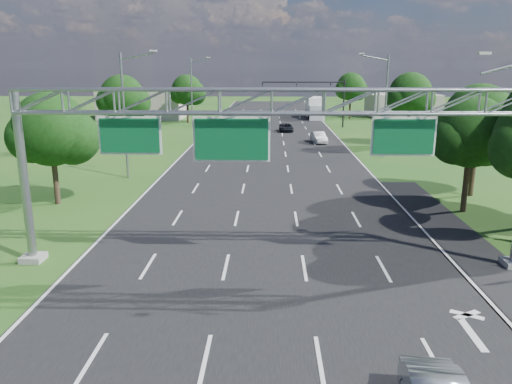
{
  "coord_description": "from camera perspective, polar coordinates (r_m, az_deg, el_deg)",
  "views": [
    {
      "loc": [
        0.2,
        -9.81,
        9.02
      ],
      "look_at": [
        -0.46,
        13.37,
        3.1
      ],
      "focal_mm": 35.0,
      "sensor_mm": 36.0,
      "label": 1
    }
  ],
  "objects": [
    {
      "name": "tree_verge_lc",
      "position": [
        81.02,
        -7.83,
        11.31
      ],
      "size": [
        5.76,
        4.8,
        7.62
      ],
      "color": "#2D2116",
      "rests_on": "ground"
    },
    {
      "name": "building_right",
      "position": [
        95.1,
        16.36,
        9.5
      ],
      "size": [
        12.0,
        9.0,
        4.0
      ],
      "primitive_type": "cube",
      "color": "#A19687",
      "rests_on": "ground"
    },
    {
      "name": "tree_verge_re",
      "position": [
        89.01,
        10.84,
        11.59
      ],
      "size": [
        5.76,
        4.8,
        7.84
      ],
      "color": "#2D2116",
      "rests_on": "ground"
    },
    {
      "name": "car_queue_d",
      "position": [
        60.31,
        7.18,
        6.22
      ],
      "size": [
        1.88,
        4.1,
        1.3
      ],
      "primitive_type": "imported",
      "rotation": [
        0.0,
        0.0,
        0.13
      ],
      "color": "#B9B9B9",
      "rests_on": "ground"
    },
    {
      "name": "tree_verge_rd",
      "position": [
        60.08,
        17.26,
        10.45
      ],
      "size": [
        5.76,
        4.8,
        8.28
      ],
      "color": "#2D2116",
      "rests_on": "ground"
    },
    {
      "name": "car_queue_a",
      "position": [
        74.08,
        0.23,
        7.87
      ],
      "size": [
        2.1,
        4.98,
        1.44
      ],
      "primitive_type": "imported",
      "rotation": [
        0.0,
        0.0,
        0.02
      ],
      "color": "white",
      "rests_on": "ground"
    },
    {
      "name": "road_flare",
      "position": [
        27.35,
        23.12,
        -6.15
      ],
      "size": [
        3.0,
        30.0,
        0.02
      ],
      "primitive_type": "cube",
      "color": "black",
      "rests_on": "ground"
    },
    {
      "name": "tree_verge_lb",
      "position": [
        57.28,
        -14.95,
        10.22
      ],
      "size": [
        5.76,
        4.8,
        8.06
      ],
      "color": "#2D2116",
      "rests_on": "ground"
    },
    {
      "name": "streetlight_r_mid",
      "position": [
        51.14,
        14.4,
        10.01
      ],
      "size": [
        2.97,
        0.22,
        10.16
      ],
      "color": "gray",
      "rests_on": "ground"
    },
    {
      "name": "streetlight_l_far",
      "position": [
        75.76,
        -7.24,
        11.59
      ],
      "size": [
        2.97,
        0.22,
        10.16
      ],
      "color": "gray",
      "rests_on": "ground"
    },
    {
      "name": "traffic_signal",
      "position": [
        75.26,
        7.34,
        11.26
      ],
      "size": [
        12.21,
        0.24,
        7.0
      ],
      "color": "black",
      "rests_on": "ground"
    },
    {
      "name": "tree_verge_la",
      "position": [
        35.09,
        -22.24,
        6.27
      ],
      "size": [
        5.76,
        4.8,
        7.4
      ],
      "color": "#2D2116",
      "rests_on": "ground"
    },
    {
      "name": "car_queue_b",
      "position": [
        70.43,
        3.47,
        7.37
      ],
      "size": [
        2.01,
        4.01,
        1.09
      ],
      "primitive_type": "imported",
      "rotation": [
        0.0,
        0.0,
        0.05
      ],
      "color": "black",
      "rests_on": "ground"
    },
    {
      "name": "streetlight_l_near",
      "position": [
        41.58,
        -14.61,
        9.11
      ],
      "size": [
        2.97,
        0.22,
        10.16
      ],
      "color": "gray",
      "rests_on": "ground"
    },
    {
      "name": "building_left",
      "position": [
        90.8,
        -12.7,
        9.84
      ],
      "size": [
        14.0,
        10.0,
        5.0
      ],
      "primitive_type": "cube",
      "color": "#A19687",
      "rests_on": "ground"
    },
    {
      "name": "ground",
      "position": [
        40.81,
        1.32,
        1.53
      ],
      "size": [
        220.0,
        220.0,
        0.0
      ],
      "primitive_type": "plane",
      "color": "#1A4A16",
      "rests_on": "ground"
    },
    {
      "name": "box_truck",
      "position": [
        89.28,
        6.75,
        9.49
      ],
      "size": [
        2.83,
        9.26,
        3.5
      ],
      "rotation": [
        0.0,
        0.0,
        0.02
      ],
      "color": "white",
      "rests_on": "ground"
    },
    {
      "name": "road",
      "position": [
        40.81,
        1.32,
        1.53
      ],
      "size": [
        18.0,
        180.0,
        0.02
      ],
      "primitive_type": "cube",
      "color": "black",
      "rests_on": "ground"
    },
    {
      "name": "car_queue_c",
      "position": [
        64.92,
        -4.86,
        6.92
      ],
      "size": [
        1.75,
        4.33,
        1.48
      ],
      "primitive_type": "imported",
      "rotation": [
        0.0,
        0.0,
        0.0
      ],
      "color": "black",
      "rests_on": "ground"
    },
    {
      "name": "sign_gantry",
      "position": [
        21.91,
        2.0,
        8.73
      ],
      "size": [
        23.5,
        1.0,
        9.56
      ],
      "color": "gray",
      "rests_on": "ground"
    }
  ]
}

